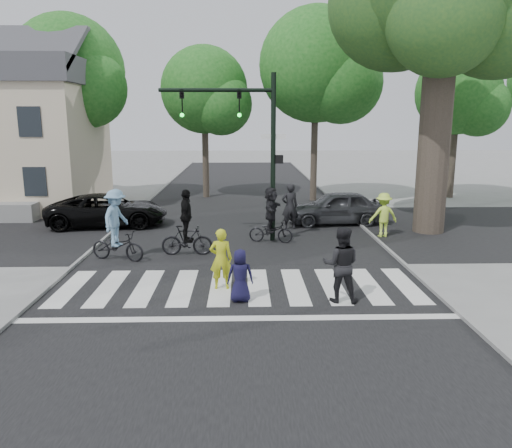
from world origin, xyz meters
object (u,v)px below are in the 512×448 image
at_px(car_suv, 108,210).
at_px(car_grey, 336,208).
at_px(traffic_signal, 249,134).
at_px(cyclist_left, 117,230).
at_px(cyclist_mid, 187,229).
at_px(pedestrian_woman, 221,259).
at_px(pedestrian_child, 240,276).
at_px(cyclist_right, 271,218).
at_px(pedestrian_adult, 341,264).

xyz_separation_m(car_suv, car_grey, (9.64, 0.18, 0.03)).
bearing_deg(traffic_signal, cyclist_left, -149.18).
xyz_separation_m(cyclist_mid, car_grey, (5.83, 4.86, -0.19)).
bearing_deg(car_suv, pedestrian_woman, -153.16).
bearing_deg(pedestrian_woman, car_grey, -120.39).
height_order(pedestrian_woman, car_grey, pedestrian_woman).
bearing_deg(cyclist_left, pedestrian_child, -44.00).
bearing_deg(pedestrian_child, pedestrian_woman, -64.86).
relative_size(pedestrian_woman, car_grey, 0.39).
distance_m(traffic_signal, pedestrian_child, 7.09).
distance_m(cyclist_mid, cyclist_right, 3.30).
height_order(cyclist_mid, car_grey, cyclist_mid).
relative_size(cyclist_right, car_grey, 0.49).
height_order(car_suv, car_grey, car_grey).
bearing_deg(pedestrian_child, cyclist_left, -46.56).
bearing_deg(pedestrian_woman, pedestrian_adult, 159.67).
distance_m(pedestrian_woman, cyclist_mid, 3.59).
bearing_deg(car_grey, pedestrian_child, -28.22).
bearing_deg(car_suv, pedestrian_child, -153.63).
bearing_deg(traffic_signal, car_suv, 155.33).
bearing_deg(cyclist_mid, pedestrian_child, -67.73).
bearing_deg(pedestrian_woman, car_suv, -59.09).
height_order(traffic_signal, cyclist_right, traffic_signal).
bearing_deg(car_suv, cyclist_right, -119.81).
relative_size(pedestrian_child, cyclist_left, 0.58).
relative_size(traffic_signal, car_grey, 1.43).
distance_m(pedestrian_child, pedestrian_adult, 2.47).
distance_m(cyclist_left, car_grey, 9.63).
bearing_deg(pedestrian_child, pedestrian_adult, 176.28).
bearing_deg(pedestrian_woman, pedestrian_child, 116.32).
relative_size(pedestrian_child, cyclist_right, 0.65).
relative_size(pedestrian_child, pedestrian_adult, 0.70).
xyz_separation_m(pedestrian_woman, pedestrian_child, (0.51, -0.97, -0.15)).
bearing_deg(car_grey, cyclist_left, -60.16).
relative_size(cyclist_left, cyclist_mid, 1.04).
xyz_separation_m(pedestrian_woman, car_suv, (-5.08, 8.04, -0.14)).
distance_m(pedestrian_child, car_suv, 10.60).
relative_size(pedestrian_adult, cyclist_mid, 0.86).
bearing_deg(traffic_signal, cyclist_mid, -136.89).
distance_m(pedestrian_woman, car_grey, 9.41).
bearing_deg(cyclist_left, cyclist_right, 23.93).
bearing_deg(cyclist_left, traffic_signal, 30.82).
bearing_deg(car_grey, pedestrian_woman, -33.44).
distance_m(traffic_signal, cyclist_right, 3.11).
bearing_deg(pedestrian_child, cyclist_mid, -70.29).
relative_size(pedestrian_woman, cyclist_mid, 0.74).
relative_size(cyclist_left, cyclist_right, 1.12).
distance_m(pedestrian_woman, pedestrian_child, 1.10).
bearing_deg(traffic_signal, car_grey, 37.86).
distance_m(cyclist_left, cyclist_mid, 2.21).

